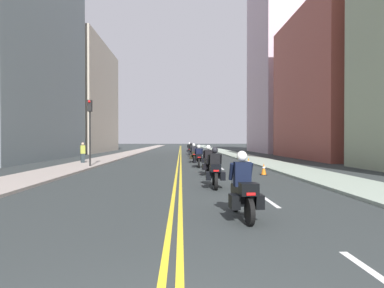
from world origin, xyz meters
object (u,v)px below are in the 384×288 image
at_px(motorcycle_2, 209,163).
at_px(traffic_cone_1, 249,163).
at_px(traffic_light_near, 90,121).
at_px(traffic_cone_0, 264,169).
at_px(motorcycle_0, 243,191).
at_px(motorcycle_7, 189,150).
at_px(motorcycle_1, 215,171).
at_px(motorcycle_6, 191,151).
at_px(motorcycle_4, 194,155).
at_px(motorcycle_3, 199,158).
at_px(motorcycle_5, 194,153).
at_px(pedestrian_0, 83,153).

distance_m(motorcycle_2, traffic_cone_1, 4.91).
bearing_deg(traffic_light_near, traffic_cone_0, -25.38).
relative_size(motorcycle_0, motorcycle_7, 0.95).
bearing_deg(motorcycle_1, traffic_cone_1, 72.43).
bearing_deg(motorcycle_2, motorcycle_6, 88.30).
xyz_separation_m(motorcycle_4, traffic_cone_0, (3.44, -10.35, -0.32)).
height_order(motorcycle_3, traffic_cone_0, motorcycle_3).
bearing_deg(motorcycle_5, motorcycle_2, -86.17).
xyz_separation_m(motorcycle_5, pedestrian_0, (-9.20, -7.23, 0.25)).
relative_size(motorcycle_0, traffic_cone_1, 2.73).
xyz_separation_m(motorcycle_7, traffic_cone_1, (3.39, -22.22, -0.27)).
xyz_separation_m(motorcycle_3, traffic_cone_0, (3.29, -5.36, -0.34)).
height_order(motorcycle_4, motorcycle_7, motorcycle_4).
relative_size(motorcycle_5, traffic_light_near, 0.45).
height_order(motorcycle_5, motorcycle_6, motorcycle_6).
relative_size(motorcycle_1, motorcycle_5, 1.03).
xyz_separation_m(motorcycle_1, motorcycle_2, (0.14, 4.70, -0.01)).
bearing_deg(motorcycle_2, traffic_cone_0, -2.40).
distance_m(motorcycle_0, motorcycle_6, 30.93).
xyz_separation_m(motorcycle_0, traffic_cone_0, (3.06, 9.91, -0.35)).
height_order(motorcycle_2, traffic_light_near, traffic_light_near).
xyz_separation_m(motorcycle_6, pedestrian_0, (-9.13, -12.40, 0.23)).
xyz_separation_m(motorcycle_4, pedestrian_0, (-9.02, -1.73, 0.25)).
distance_m(motorcycle_6, motorcycle_7, 5.06).
height_order(motorcycle_4, traffic_light_near, traffic_light_near).
relative_size(motorcycle_3, motorcycle_6, 1.03).
xyz_separation_m(motorcycle_7, traffic_light_near, (-7.50, -20.90, 2.62)).
height_order(motorcycle_1, traffic_cone_1, motorcycle_1).
bearing_deg(motorcycle_2, motorcycle_5, 88.29).
bearing_deg(motorcycle_2, motorcycle_3, 90.09).
bearing_deg(motorcycle_0, traffic_light_near, 114.71).
relative_size(traffic_cone_0, traffic_cone_1, 0.85).
distance_m(motorcycle_1, pedestrian_0, 16.23).
height_order(motorcycle_3, motorcycle_6, motorcycle_6).
height_order(motorcycle_7, traffic_cone_1, motorcycle_7).
distance_m(traffic_cone_1, pedestrian_0, 13.31).
xyz_separation_m(motorcycle_1, motorcycle_7, (-0.23, 30.79, -0.01)).
bearing_deg(pedestrian_0, motorcycle_6, 26.55).
height_order(motorcycle_2, traffic_cone_0, motorcycle_2).
bearing_deg(motorcycle_7, traffic_light_near, -108.71).
xyz_separation_m(motorcycle_2, motorcycle_3, (-0.24, 5.36, 0.00)).
distance_m(motorcycle_4, motorcycle_5, 5.51).
distance_m(motorcycle_5, motorcycle_6, 5.16).
bearing_deg(traffic_cone_0, traffic_light_near, 154.62).
relative_size(motorcycle_7, traffic_cone_1, 2.88).
relative_size(motorcycle_3, traffic_light_near, 0.48).
bearing_deg(motorcycle_3, motorcycle_5, 91.73).
bearing_deg(motorcycle_1, motorcycle_6, 92.96).
relative_size(motorcycle_0, motorcycle_6, 0.96).
height_order(motorcycle_1, pedestrian_0, pedestrian_0).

